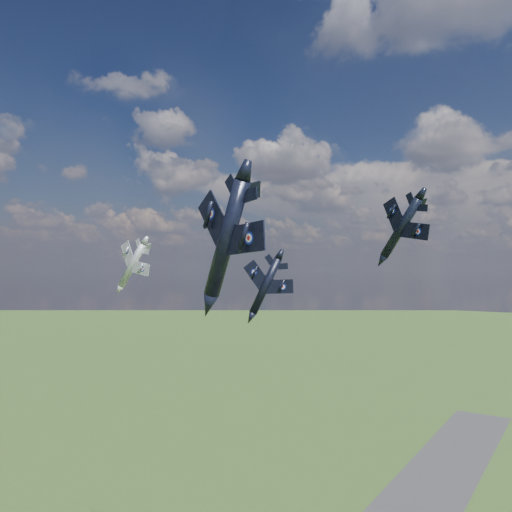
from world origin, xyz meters
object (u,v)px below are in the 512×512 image
Objects in this scene: jet_lead_navy at (266,286)px; jet_right_navy at (227,239)px; jet_left_silver at (132,265)px; jet_high_navy at (401,228)px.

jet_right_navy is (15.12, -30.51, 5.41)m from jet_lead_navy.
jet_lead_navy is 30.89m from jet_left_silver.
jet_left_silver reaches higher than jet_lead_navy.
jet_right_navy is at bearing -71.95° from jet_high_navy.
jet_high_navy reaches higher than jet_lead_navy.
jet_lead_navy is 26.58m from jet_high_navy.
jet_left_silver is at bearing 162.21° from jet_right_navy.
jet_lead_navy is at bearing 132.01° from jet_right_navy.
jet_high_navy is at bearing 22.98° from jet_left_silver.
jet_high_navy is 1.16× the size of jet_left_silver.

